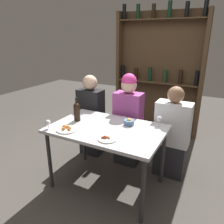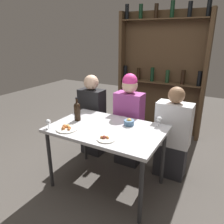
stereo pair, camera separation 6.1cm
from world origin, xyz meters
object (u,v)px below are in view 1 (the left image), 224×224
at_px(seated_person_right, 172,136).
at_px(wine_glass_0, 48,123).
at_px(wine_glass_1, 159,119).
at_px(food_plate_1, 67,129).
at_px(wine_bottle, 77,111).
at_px(snack_bowl, 129,122).
at_px(seated_person_left, 91,118).
at_px(food_plate_0, 107,139).
at_px(seated_person_center, 128,121).

bearing_deg(seated_person_right, wine_glass_0, -142.29).
bearing_deg(wine_glass_1, wine_glass_0, -148.10).
bearing_deg(food_plate_1, wine_glass_1, 34.40).
xyz_separation_m(wine_bottle, snack_bowl, (0.62, 0.17, -0.09)).
height_order(snack_bowl, seated_person_left, seated_person_left).
xyz_separation_m(food_plate_1, snack_bowl, (0.55, 0.45, 0.02)).
bearing_deg(food_plate_0, seated_person_left, 131.39).
distance_m(snack_bowl, seated_person_center, 0.46).
xyz_separation_m(food_plate_1, seated_person_right, (0.98, 0.84, -0.22)).
bearing_deg(seated_person_center, seated_person_right, 0.00).
bearing_deg(wine_glass_0, food_plate_0, 5.67).
height_order(food_plate_0, snack_bowl, snack_bowl).
height_order(snack_bowl, seated_person_right, seated_person_right).
relative_size(wine_bottle, snack_bowl, 2.45).
relative_size(wine_bottle, wine_glass_1, 2.49).
distance_m(wine_glass_0, seated_person_center, 1.10).
height_order(seated_person_left, seated_person_right, seated_person_left).
xyz_separation_m(food_plate_0, food_plate_1, (-0.51, 0.00, 0.00)).
bearing_deg(seated_person_left, wine_glass_0, -88.03).
bearing_deg(food_plate_1, seated_person_right, 40.67).
xyz_separation_m(food_plate_1, seated_person_left, (-0.23, 0.84, -0.19)).
bearing_deg(wine_glass_1, food_plate_1, -145.60).
xyz_separation_m(wine_bottle, wine_glass_0, (-0.14, -0.35, -0.05)).
distance_m(wine_glass_0, wine_glass_1, 1.26).
relative_size(wine_bottle, seated_person_left, 0.24).
bearing_deg(wine_glass_0, snack_bowl, 34.83).
xyz_separation_m(seated_person_left, seated_person_right, (1.21, 0.00, -0.03)).
relative_size(wine_glass_1, seated_person_center, 0.09).
distance_m(wine_bottle, seated_person_left, 0.66).
height_order(wine_glass_1, food_plate_0, wine_glass_1).
height_order(wine_glass_0, food_plate_0, wine_glass_0).
bearing_deg(wine_glass_1, snack_bowl, -155.97).
xyz_separation_m(seated_person_center, seated_person_right, (0.61, 0.00, -0.08)).
bearing_deg(seated_person_center, food_plate_1, -113.88).
height_order(wine_glass_0, snack_bowl, wine_glass_0).
height_order(food_plate_0, seated_person_center, seated_person_center).
height_order(wine_bottle, wine_glass_1, wine_bottle).
bearing_deg(food_plate_0, wine_glass_1, 58.99).
bearing_deg(seated_person_right, food_plate_1, -139.33).
bearing_deg(wine_bottle, seated_person_center, 51.94).
bearing_deg(food_plate_0, wine_glass_0, -174.33).
relative_size(food_plate_1, seated_person_right, 0.20).
bearing_deg(wine_glass_0, seated_person_center, 57.84).
height_order(snack_bowl, seated_person_center, seated_person_center).
relative_size(wine_glass_1, food_plate_1, 0.49).
bearing_deg(seated_person_left, wine_glass_1, -12.72).
xyz_separation_m(wine_bottle, wine_glass_1, (0.93, 0.31, -0.04)).
bearing_deg(food_plate_1, seated_person_left, 105.45).
relative_size(seated_person_left, seated_person_center, 0.95).
bearing_deg(snack_bowl, seated_person_left, 153.73).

